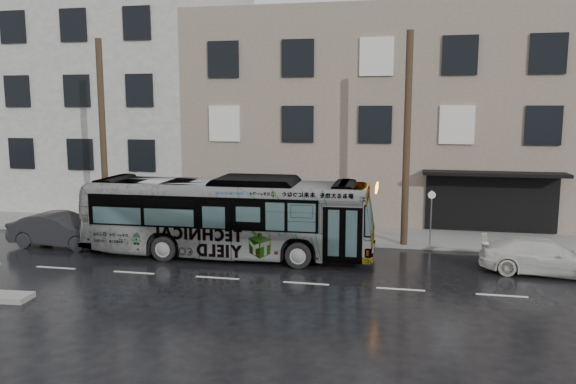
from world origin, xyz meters
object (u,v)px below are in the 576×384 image
utility_pole_front (407,140)px  utility_pole_rear (103,137)px  white_sedan (543,256)px  sign_post (431,218)px  bus (228,217)px  dark_sedan (61,230)px

utility_pole_front → utility_pole_rear: size_ratio=1.00×
white_sedan → utility_pole_front: bearing=65.3°
utility_pole_front → white_sedan: utility_pole_front is taller
sign_post → bus: bus is taller
utility_pole_rear → white_sedan: bearing=-8.7°
utility_pole_rear → sign_post: bearing=0.0°
sign_post → white_sedan: size_ratio=0.54×
bus → white_sedan: bus is taller
utility_pole_rear → white_sedan: utility_pole_rear is taller
bus → dark_sedan: (-7.63, 0.11, -0.90)m
white_sedan → dark_sedan: 19.59m
sign_post → utility_pole_front: bearing=180.0°
bus → utility_pole_rear: bearing=66.9°
sign_post → white_sedan: sign_post is taller
utility_pole_front → bus: size_ratio=0.77×
utility_pole_front → utility_pole_rear: same height
utility_pole_rear → bus: utility_pole_rear is taller
utility_pole_rear → bus: (6.99, -2.87, -3.01)m
utility_pole_rear → sign_post: size_ratio=3.75×
utility_pole_front → white_sedan: bearing=-30.5°
utility_pole_front → bus: bearing=-157.7°
sign_post → white_sedan: (3.85, -2.91, -0.71)m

